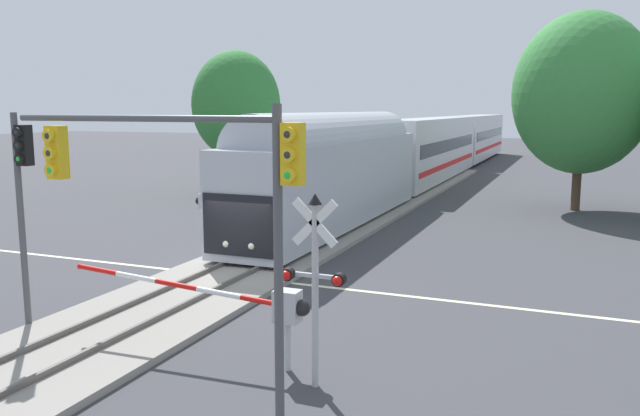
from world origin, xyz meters
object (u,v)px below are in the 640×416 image
(crossing_gate_far, at_px, (219,202))
(crossing_gate_near, at_px, (257,303))
(traffic_signal_near_right, at_px, (193,184))
(oak_far_right, at_px, (582,93))
(commuter_train, at_px, (431,147))
(oak_behind_train, at_px, (236,105))
(crossing_signal_mast, at_px, (314,271))
(traffic_signal_median, at_px, (22,187))

(crossing_gate_far, bearing_deg, crossing_gate_near, -55.90)
(traffic_signal_near_right, relative_size, oak_far_right, 0.54)
(commuter_train, bearing_deg, traffic_signal_near_right, -83.52)
(crossing_gate_far, bearing_deg, oak_far_right, 41.73)
(crossing_gate_near, distance_m, traffic_signal_near_right, 3.98)
(commuter_train, height_order, oak_far_right, oak_far_right)
(traffic_signal_near_right, relative_size, oak_behind_train, 0.63)
(crossing_gate_near, xyz_separation_m, oak_far_right, (6.32, 26.17, 5.03))
(commuter_train, xyz_separation_m, traffic_signal_near_right, (4.54, -39.97, 1.63))
(commuter_train, xyz_separation_m, crossing_gate_near, (4.31, -37.29, -1.30))
(commuter_train, relative_size, crossing_gate_near, 10.42)
(traffic_signal_near_right, bearing_deg, oak_far_right, 78.08)
(commuter_train, xyz_separation_m, oak_behind_train, (-10.00, -12.79, 3.14))
(crossing_gate_far, relative_size, traffic_signal_near_right, 1.03)
(oak_behind_train, bearing_deg, oak_far_right, 4.64)
(crossing_signal_mast, height_order, oak_far_right, oak_far_right)
(oak_behind_train, bearing_deg, commuter_train, 51.98)
(traffic_signal_median, xyz_separation_m, traffic_signal_near_right, (6.65, -2.49, 0.64))
(crossing_gate_far, distance_m, oak_behind_train, 13.72)
(crossing_gate_near, distance_m, crossing_gate_far, 15.46)
(crossing_gate_far, height_order, oak_far_right, oak_far_right)
(commuter_train, relative_size, crossing_signal_mast, 16.27)
(oak_far_right, bearing_deg, crossing_gate_far, -138.27)
(oak_far_right, bearing_deg, oak_behind_train, -175.36)
(commuter_train, relative_size, traffic_signal_near_right, 11.05)
(oak_far_right, bearing_deg, crossing_signal_mast, -100.01)
(crossing_gate_far, bearing_deg, traffic_signal_near_right, -60.12)
(commuter_train, bearing_deg, oak_far_right, -46.28)
(crossing_gate_far, distance_m, oak_far_right, 20.71)
(crossing_gate_far, relative_size, traffic_signal_median, 1.09)
(crossing_gate_near, height_order, crossing_signal_mast, crossing_signal_mast)
(commuter_train, xyz_separation_m, crossing_signal_mast, (5.91, -37.84, -0.29))
(commuter_train, xyz_separation_m, crossing_gate_far, (-4.36, -24.49, -1.30))
(crossing_gate_far, distance_m, traffic_signal_median, 13.39)
(traffic_signal_median, bearing_deg, commuter_train, 86.78)
(crossing_gate_far, height_order, traffic_signal_median, traffic_signal_median)
(crossing_gate_far, relative_size, oak_far_right, 0.56)
(crossing_gate_far, bearing_deg, traffic_signal_median, -80.17)
(commuter_train, height_order, crossing_gate_far, commuter_train)
(commuter_train, distance_m, traffic_signal_median, 37.56)
(traffic_signal_median, bearing_deg, traffic_signal_near_right, -20.51)
(crossing_gate_far, bearing_deg, oak_behind_train, 115.75)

